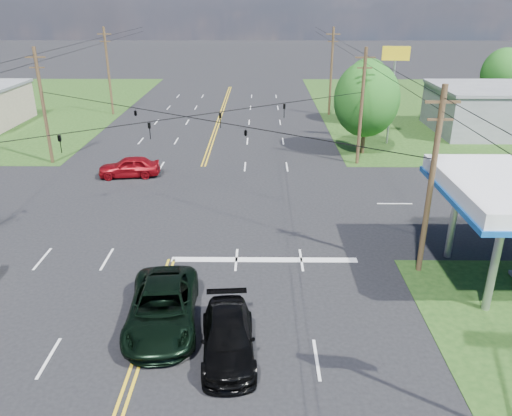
{
  "coord_description": "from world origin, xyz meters",
  "views": [
    {
      "loc": [
        4.77,
        -19.63,
        13.06
      ],
      "look_at": [
        4.54,
        6.0,
        2.2
      ],
      "focal_mm": 35.0,
      "sensor_mm": 36.0,
      "label": 1
    }
  ],
  "objects_px": {
    "pole_nw": "(43,105)",
    "tree_far_r": "(504,74)",
    "tree_right_a": "(367,99)",
    "suv_black": "(228,338)",
    "pole_left_far": "(108,70)",
    "pole_se": "(431,181)",
    "tree_right_b": "(367,85)",
    "pickup_dkgreen": "(162,307)",
    "pole_right_far": "(331,71)",
    "pole_ne": "(362,106)",
    "retail_ne": "(504,111)"
  },
  "relations": [
    {
      "from": "pole_nw",
      "to": "tree_far_r",
      "type": "xyz_separation_m",
      "value": [
        47.0,
        21.0,
        -0.37
      ]
    },
    {
      "from": "pole_nw",
      "to": "tree_right_b",
      "type": "xyz_separation_m",
      "value": [
        29.5,
        15.0,
        -0.7
      ]
    },
    {
      "from": "pole_ne",
      "to": "tree_right_a",
      "type": "bearing_deg",
      "value": 71.57
    },
    {
      "from": "retail_ne",
      "to": "tree_right_a",
      "type": "relative_size",
      "value": 1.71
    },
    {
      "from": "pole_nw",
      "to": "tree_right_a",
      "type": "height_order",
      "value": "pole_nw"
    },
    {
      "from": "pole_left_far",
      "to": "pickup_dkgreen",
      "type": "bearing_deg",
      "value": -71.94
    },
    {
      "from": "pole_right_far",
      "to": "suv_black",
      "type": "xyz_separation_m",
      "value": [
        -9.47,
        -43.61,
        -4.43
      ]
    },
    {
      "from": "pole_right_far",
      "to": "suv_black",
      "type": "bearing_deg",
      "value": -102.25
    },
    {
      "from": "tree_right_a",
      "to": "pickup_dkgreen",
      "type": "xyz_separation_m",
      "value": [
        -13.38,
        -25.76,
        -4.0
      ]
    },
    {
      "from": "pole_left_far",
      "to": "pole_ne",
      "type": "bearing_deg",
      "value": -36.16
    },
    {
      "from": "retail_ne",
      "to": "tree_right_a",
      "type": "xyz_separation_m",
      "value": [
        -16.0,
        -8.0,
        2.67
      ]
    },
    {
      "from": "pole_left_far",
      "to": "pickup_dkgreen",
      "type": "distance_m",
      "value": 44.14
    },
    {
      "from": "pole_se",
      "to": "tree_far_r",
      "type": "distance_m",
      "value": 44.3
    },
    {
      "from": "pole_left_far",
      "to": "tree_right_a",
      "type": "height_order",
      "value": "pole_left_far"
    },
    {
      "from": "pole_ne",
      "to": "pole_left_far",
      "type": "bearing_deg",
      "value": 143.84
    },
    {
      "from": "pole_ne",
      "to": "suv_black",
      "type": "distance_m",
      "value": 26.7
    },
    {
      "from": "tree_right_a",
      "to": "tree_right_b",
      "type": "distance_m",
      "value": 12.27
    },
    {
      "from": "tree_right_b",
      "to": "pole_nw",
      "type": "bearing_deg",
      "value": -153.05
    },
    {
      "from": "tree_right_a",
      "to": "pole_nw",
      "type": "bearing_deg",
      "value": -173.66
    },
    {
      "from": "retail_ne",
      "to": "tree_right_b",
      "type": "bearing_deg",
      "value": 163.5
    },
    {
      "from": "pole_nw",
      "to": "tree_far_r",
      "type": "relative_size",
      "value": 1.25
    },
    {
      "from": "pole_nw",
      "to": "tree_right_a",
      "type": "xyz_separation_m",
      "value": [
        27.0,
        3.0,
        -0.05
      ]
    },
    {
      "from": "retail_ne",
      "to": "suv_black",
      "type": "height_order",
      "value": "retail_ne"
    },
    {
      "from": "pole_se",
      "to": "pole_right_far",
      "type": "bearing_deg",
      "value": 90.0
    },
    {
      "from": "pole_se",
      "to": "pole_ne",
      "type": "distance_m",
      "value": 18.0
    },
    {
      "from": "retail_ne",
      "to": "pole_ne",
      "type": "bearing_deg",
      "value": -147.09
    },
    {
      "from": "pole_left_far",
      "to": "pole_right_far",
      "type": "xyz_separation_m",
      "value": [
        26.0,
        0.0,
        0.0
      ]
    },
    {
      "from": "pole_ne",
      "to": "suv_black",
      "type": "xyz_separation_m",
      "value": [
        -9.47,
        -24.61,
        -4.18
      ]
    },
    {
      "from": "tree_right_b",
      "to": "suv_black",
      "type": "height_order",
      "value": "tree_right_b"
    },
    {
      "from": "pole_ne",
      "to": "pickup_dkgreen",
      "type": "height_order",
      "value": "pole_ne"
    },
    {
      "from": "retail_ne",
      "to": "pole_left_far",
      "type": "height_order",
      "value": "pole_left_far"
    },
    {
      "from": "pole_left_far",
      "to": "suv_black",
      "type": "xyz_separation_m",
      "value": [
        16.53,
        -43.61,
        -4.43
      ]
    },
    {
      "from": "pole_right_far",
      "to": "pickup_dkgreen",
      "type": "relative_size",
      "value": 1.6
    },
    {
      "from": "pole_ne",
      "to": "pole_right_far",
      "type": "relative_size",
      "value": 0.95
    },
    {
      "from": "tree_far_r",
      "to": "suv_black",
      "type": "xyz_separation_m",
      "value": [
        -30.47,
        -45.61,
        -3.81
      ]
    },
    {
      "from": "pole_se",
      "to": "tree_right_b",
      "type": "relative_size",
      "value": 1.34
    },
    {
      "from": "tree_right_a",
      "to": "suv_black",
      "type": "relative_size",
      "value": 1.61
    },
    {
      "from": "pole_left_far",
      "to": "tree_far_r",
      "type": "distance_m",
      "value": 47.05
    },
    {
      "from": "pole_se",
      "to": "pole_right_far",
      "type": "xyz_separation_m",
      "value": [
        0.0,
        37.0,
        0.25
      ]
    },
    {
      "from": "pole_se",
      "to": "pole_left_far",
      "type": "bearing_deg",
      "value": 125.1
    },
    {
      "from": "pole_left_far",
      "to": "tree_right_a",
      "type": "distance_m",
      "value": 31.39
    },
    {
      "from": "tree_right_b",
      "to": "suv_black",
      "type": "relative_size",
      "value": 1.39
    },
    {
      "from": "pole_se",
      "to": "pole_ne",
      "type": "relative_size",
      "value": 1.0
    },
    {
      "from": "pole_nw",
      "to": "pickup_dkgreen",
      "type": "xyz_separation_m",
      "value": [
        13.62,
        -22.76,
        -4.05
      ]
    },
    {
      "from": "tree_right_b",
      "to": "pole_ne",
      "type": "bearing_deg",
      "value": -103.13
    },
    {
      "from": "pole_ne",
      "to": "suv_black",
      "type": "height_order",
      "value": "pole_ne"
    },
    {
      "from": "pole_nw",
      "to": "pole_right_far",
      "type": "relative_size",
      "value": 0.95
    },
    {
      "from": "pickup_dkgreen",
      "to": "pole_ne",
      "type": "bearing_deg",
      "value": 56.38
    },
    {
      "from": "pole_left_far",
      "to": "pole_se",
      "type": "bearing_deg",
      "value": -54.9
    },
    {
      "from": "tree_far_r",
      "to": "tree_right_b",
      "type": "bearing_deg",
      "value": -161.08
    }
  ]
}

